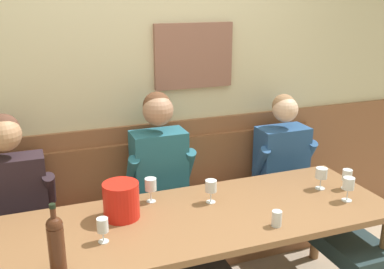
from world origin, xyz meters
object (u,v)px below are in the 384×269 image
at_px(wine_glass_by_bottle, 321,174).
at_px(person_left_seat, 174,204).
at_px(person_right_seat, 15,241).
at_px(person_center_left_seat, 306,190).
at_px(dining_table, 191,228).
at_px(wine_glass_mid_left, 348,185).
at_px(ice_bucket, 121,201).
at_px(wine_glass_near_bucket, 151,185).
at_px(water_tumbler_right, 277,219).
at_px(wine_glass_center_front, 211,187).
at_px(wine_glass_center_rear, 103,227).
at_px(wine_bottle_clear_water, 56,243).
at_px(wine_glass_mid_right, 347,176).
at_px(wall_bench, 159,231).

bearing_deg(wine_glass_by_bottle, person_left_seat, 162.67).
bearing_deg(person_right_seat, person_center_left_seat, 0.36).
relative_size(dining_table, wine_glass_mid_left, 15.81).
distance_m(ice_bucket, wine_glass_near_bucket, 0.26).
height_order(person_left_seat, wine_glass_by_bottle, person_left_seat).
xyz_separation_m(wine_glass_by_bottle, water_tumbler_right, (-0.54, -0.34, -0.06)).
distance_m(person_right_seat, water_tumbler_right, 1.53).
distance_m(person_right_seat, person_left_seat, 1.00).
bearing_deg(wine_glass_center_front, wine_glass_center_rear, -162.10).
distance_m(person_left_seat, wine_glass_near_bucket, 0.28).
distance_m(person_center_left_seat, wine_glass_center_rear, 1.64).
xyz_separation_m(person_left_seat, wine_bottle_clear_water, (-0.79, -0.65, 0.24)).
distance_m(dining_table, wine_glass_mid_right, 1.13).
distance_m(person_right_seat, wine_glass_center_rear, 0.65).
bearing_deg(wine_glass_by_bottle, person_center_left_seat, 73.18).
distance_m(wine_glass_near_bucket, wine_glass_mid_left, 1.24).
bearing_deg(wine_glass_by_bottle, wine_glass_near_bucket, 169.25).
xyz_separation_m(ice_bucket, wine_glass_mid_right, (1.49, -0.13, -0.02)).
bearing_deg(wine_glass_center_rear, wine_glass_near_bucket, 45.45).
relative_size(wine_glass_center_rear, wine_glass_by_bottle, 0.93).
bearing_deg(dining_table, wine_glass_near_bucket, 120.31).
relative_size(ice_bucket, wine_bottle_clear_water, 0.60).
relative_size(ice_bucket, wine_glass_mid_right, 1.59).
xyz_separation_m(person_left_seat, wine_glass_by_bottle, (0.94, -0.29, 0.19)).
bearing_deg(wine_glass_mid_right, wine_glass_center_front, 171.86).
xyz_separation_m(person_center_left_seat, wine_glass_center_front, (-0.85, -0.20, 0.24)).
bearing_deg(person_left_seat, ice_bucket, -150.53).
height_order(wine_glass_near_bucket, wine_glass_mid_left, same).
height_order(dining_table, wine_glass_mid_left, wine_glass_mid_left).
distance_m(wine_glass_center_rear, water_tumbler_right, 0.96).
height_order(wine_glass_center_rear, wine_glass_by_bottle, wine_glass_by_bottle).
height_order(dining_table, wine_glass_by_bottle, wine_glass_by_bottle).
bearing_deg(wine_glass_near_bucket, wine_glass_mid_left, -20.04).
distance_m(dining_table, person_right_seat, 1.04).
bearing_deg(dining_table, wine_bottle_clear_water, -159.40).
distance_m(person_center_left_seat, wine_glass_mid_right, 0.41).
xyz_separation_m(wine_bottle_clear_water, water_tumbler_right, (1.19, 0.02, -0.11)).
xyz_separation_m(dining_table, ice_bucket, (-0.38, 0.14, 0.18)).
relative_size(person_left_seat, wine_bottle_clear_water, 3.78).
xyz_separation_m(person_center_left_seat, wine_glass_mid_left, (-0.03, -0.48, 0.25)).
distance_m(wine_bottle_clear_water, wine_glass_mid_right, 1.91).
xyz_separation_m(wine_glass_center_rear, wine_glass_by_bottle, (1.48, 0.16, 0.01)).
relative_size(wine_bottle_clear_water, wine_glass_by_bottle, 2.44).
bearing_deg(wine_glass_center_front, person_left_seat, 127.83).
distance_m(ice_bucket, wine_glass_mid_left, 1.41).
bearing_deg(person_left_seat, person_right_seat, -177.69).
bearing_deg(wine_glass_near_bucket, wine_glass_mid_right, -12.12).
bearing_deg(person_left_seat, wine_glass_near_bucket, -154.98).
xyz_separation_m(wall_bench, ice_bucket, (-0.38, -0.56, 0.57)).
relative_size(ice_bucket, wine_glass_mid_left, 1.38).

